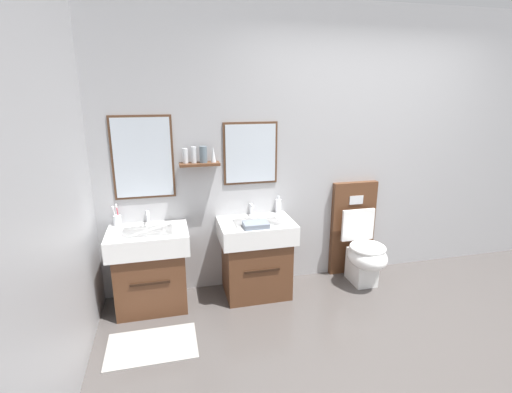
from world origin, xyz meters
The scene contains 12 objects.
ground_plane centered at (0.00, 0.00, -0.05)m, with size 6.65×4.61×0.10m, color #4C4744.
wall_back centered at (-0.02, 1.64, 1.35)m, with size 5.45×0.27×2.70m.
wall_left centered at (-2.67, 0.00, 1.35)m, with size 0.12×3.41×2.70m, color #A8A8AA.
bath_mat centered at (-2.16, 0.76, 0.01)m, with size 0.68×0.44×0.01m, color #9E9993.
vanity_sink_left centered at (-2.16, 1.37, 0.39)m, with size 0.69×0.52×0.74m.
tap_on_left_sink centered at (-2.16, 1.56, 0.81)m, with size 0.03×0.13×0.11m.
vanity_sink_right centered at (-1.18, 1.37, 0.39)m, with size 0.69×0.52×0.74m.
tap_on_right_sink centered at (-1.18, 1.56, 0.81)m, with size 0.03×0.13×0.11m.
toilet centered at (-0.08, 1.38, 0.38)m, with size 0.48×0.62×1.00m.
toothbrush_cup centered at (-2.42, 1.54, 0.79)m, with size 0.07×0.07×0.20m.
soap_dispenser centered at (-0.91, 1.55, 0.81)m, with size 0.06×0.06×0.17m.
folded_hand_towel centered at (-1.22, 1.21, 0.76)m, with size 0.22×0.16×0.04m, color gray.
Camera 1 is at (-1.96, -1.83, 1.91)m, focal length 26.33 mm.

